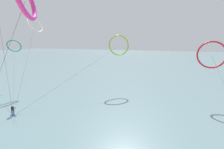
% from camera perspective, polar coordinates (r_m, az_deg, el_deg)
% --- Properties ---
extents(sea_water, '(400.00, 200.00, 0.08)m').
position_cam_1_polar(sea_water, '(108.66, 16.97, 4.71)').
color(sea_water, slate).
rests_on(sea_water, ground).
extents(surfer_cobalt, '(1.40, 0.69, 1.70)m').
position_cam_1_polar(surfer_cobalt, '(30.97, -30.55, -10.64)').
color(surfer_cobalt, '#2647B7').
rests_on(surfer_cobalt, ground).
extents(kite_teal, '(16.05, 14.92, 11.91)m').
position_cam_1_polar(kite_teal, '(48.44, -30.21, 8.39)').
color(kite_teal, teal).
rests_on(kite_teal, ground).
extents(kite_crimson, '(6.76, 1.65, 11.62)m').
position_cam_1_polar(kite_crimson, '(35.62, 30.67, 5.78)').
color(kite_crimson, red).
rests_on(kite_crimson, ground).
extents(kite_ivory, '(10.65, 17.14, 17.27)m').
position_cam_1_polar(kite_ivory, '(45.89, -24.65, 15.02)').
color(kite_ivory, silver).
rests_on(kite_ivory, ground).
extents(kite_lime, '(12.52, 22.15, 12.99)m').
position_cam_1_polar(kite_lime, '(39.73, 2.32, 9.85)').
color(kite_lime, '#8CC62D').
rests_on(kite_lime, ground).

